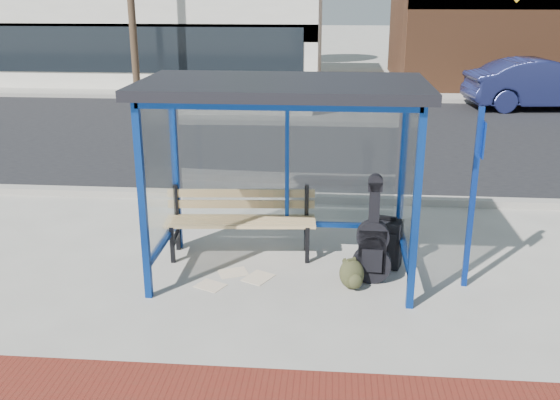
# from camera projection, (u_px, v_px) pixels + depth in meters

# --- Properties ---
(ground) EXTENTS (120.00, 120.00, 0.00)m
(ground) POSITION_uv_depth(u_px,v_px,m) (282.00, 274.00, 7.87)
(ground) COLOR #B2ADA0
(ground) RESTS_ON ground
(curb_near) EXTENTS (60.00, 0.25, 0.12)m
(curb_near) POSITION_uv_depth(u_px,v_px,m) (296.00, 197.00, 10.59)
(curb_near) COLOR gray
(curb_near) RESTS_ON ground
(street_asphalt) EXTENTS (60.00, 10.00, 0.00)m
(street_asphalt) POSITION_uv_depth(u_px,v_px,m) (309.00, 135.00, 15.43)
(street_asphalt) COLOR black
(street_asphalt) RESTS_ON ground
(curb_far) EXTENTS (60.00, 0.25, 0.12)m
(curb_far) POSITION_uv_depth(u_px,v_px,m) (315.00, 99.00, 20.23)
(curb_far) COLOR gray
(curb_far) RESTS_ON ground
(far_sidewalk) EXTENTS (60.00, 4.00, 0.01)m
(far_sidewalk) POSITION_uv_depth(u_px,v_px,m) (317.00, 92.00, 22.04)
(far_sidewalk) COLOR #B2ADA0
(far_sidewalk) RESTS_ON ground
(bus_shelter) EXTENTS (3.30, 1.80, 2.42)m
(bus_shelter) POSITION_uv_depth(u_px,v_px,m) (283.00, 110.00, 7.28)
(bus_shelter) COLOR navy
(bus_shelter) RESTS_ON ground
(storefront_white) EXTENTS (18.00, 6.04, 4.00)m
(storefront_white) POSITION_uv_depth(u_px,v_px,m) (95.00, 27.00, 24.95)
(storefront_white) COLOR silver
(storefront_white) RESTS_ON ground
(bench) EXTENTS (2.01, 0.63, 0.94)m
(bench) POSITION_uv_depth(u_px,v_px,m) (241.00, 217.00, 8.30)
(bench) COLOR black
(bench) RESTS_ON ground
(guitar_bag) EXTENTS (0.47, 0.15, 1.29)m
(guitar_bag) POSITION_uv_depth(u_px,v_px,m) (372.00, 246.00, 7.51)
(guitar_bag) COLOR black
(guitar_bag) RESTS_ON ground
(suitcase) EXTENTS (0.45, 0.35, 0.69)m
(suitcase) POSITION_uv_depth(u_px,v_px,m) (386.00, 243.00, 8.00)
(suitcase) COLOR black
(suitcase) RESTS_ON ground
(backpack) EXTENTS (0.37, 0.36, 0.37)m
(backpack) POSITION_uv_depth(u_px,v_px,m) (352.00, 275.00, 7.44)
(backpack) COLOR #32331C
(backpack) RESTS_ON ground
(sign_post) EXTENTS (0.09, 0.27, 2.18)m
(sign_post) POSITION_uv_depth(u_px,v_px,m) (474.00, 189.00, 7.18)
(sign_post) COLOR navy
(sign_post) RESTS_ON ground
(newspaper_a) EXTENTS (0.43, 0.39, 0.01)m
(newspaper_a) POSITION_uv_depth(u_px,v_px,m) (233.00, 273.00, 7.90)
(newspaper_a) COLOR white
(newspaper_a) RESTS_ON ground
(newspaper_b) EXTENTS (0.42, 0.38, 0.01)m
(newspaper_b) POSITION_uv_depth(u_px,v_px,m) (210.00, 286.00, 7.55)
(newspaper_b) COLOR white
(newspaper_b) RESTS_ON ground
(newspaper_c) EXTENTS (0.43, 0.46, 0.01)m
(newspaper_c) POSITION_uv_depth(u_px,v_px,m) (258.00, 278.00, 7.76)
(newspaper_c) COLOR white
(newspaper_c) RESTS_ON ground
(parked_car) EXTENTS (4.69, 2.05, 1.50)m
(parked_car) POSITION_uv_depth(u_px,v_px,m) (544.00, 84.00, 18.60)
(parked_car) COLOR #1C214E
(parked_car) RESTS_ON ground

